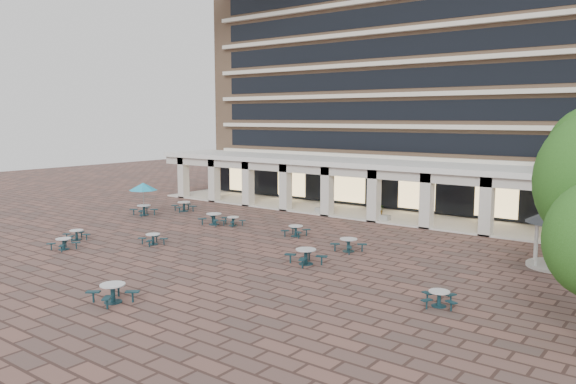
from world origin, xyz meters
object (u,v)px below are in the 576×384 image
(picnic_table_0, at_px, (77,234))
(planter_left, at_px, (324,207))
(gazebo, at_px, (560,221))
(picnic_table_1, at_px, (153,238))
(picnic_table_2, at_px, (113,291))
(planter_right, at_px, (380,215))

(picnic_table_0, relative_size, planter_left, 1.11)
(gazebo, xyz_separation_m, planter_left, (-18.94, 6.23, -1.91))
(picnic_table_1, height_order, picnic_table_2, picnic_table_2)
(picnic_table_2, relative_size, planter_left, 1.30)
(picnic_table_0, relative_size, picnic_table_1, 0.98)
(picnic_table_0, xyz_separation_m, picnic_table_1, (4.96, 2.15, 0.01))
(gazebo, xyz_separation_m, planter_right, (-13.81, 6.23, -1.96))
(picnic_table_0, height_order, gazebo, gazebo)
(picnic_table_0, distance_m, planter_left, 19.28)
(picnic_table_0, xyz_separation_m, planter_right, (12.39, 17.86, 0.11))
(picnic_table_2, bearing_deg, gazebo, 58.54)
(planter_left, relative_size, planter_right, 1.00)
(picnic_table_0, distance_m, picnic_table_1, 5.41)
(picnic_table_2, relative_size, gazebo, 0.56)
(planter_left, bearing_deg, planter_right, 0.00)
(picnic_table_2, xyz_separation_m, gazebo, (13.83, 17.67, 1.98))
(picnic_table_2, relative_size, planter_right, 1.30)
(picnic_table_1, relative_size, picnic_table_2, 0.87)
(picnic_table_1, distance_m, planter_left, 15.88)
(picnic_table_1, bearing_deg, picnic_table_2, -35.25)
(picnic_table_2, bearing_deg, picnic_table_0, 160.55)
(picnic_table_0, bearing_deg, picnic_table_1, 36.88)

